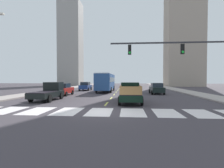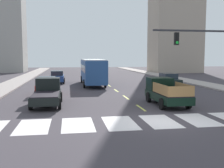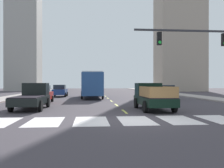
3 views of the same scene
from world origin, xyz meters
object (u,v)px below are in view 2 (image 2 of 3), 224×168
(pickup_stakebed, at_px, (165,92))
(sedan_mid, at_px, (47,86))
(city_bus, at_px, (92,70))
(sedan_near_right, at_px, (57,77))
(sedan_near_left, at_px, (168,80))
(pickup_dark, at_px, (47,92))

(pickup_stakebed, distance_m, sedan_mid, 11.63)
(city_bus, distance_m, sedan_near_right, 5.77)
(city_bus, bearing_deg, pickup_stakebed, -75.14)
(city_bus, relative_size, sedan_near_left, 2.45)
(sedan_near_right, bearing_deg, sedan_mid, -94.75)
(pickup_dark, bearing_deg, sedan_near_right, 89.47)
(sedan_mid, bearing_deg, city_bus, 57.93)
(city_bus, relative_size, sedan_mid, 2.45)
(sedan_near_right, bearing_deg, city_bus, -37.58)
(pickup_stakebed, distance_m, city_bus, 15.50)
(pickup_stakebed, bearing_deg, sedan_mid, 142.36)
(city_bus, height_order, sedan_mid, city_bus)
(pickup_dark, bearing_deg, city_bus, 70.55)
(sedan_mid, bearing_deg, sedan_near_right, 87.98)
(pickup_stakebed, relative_size, sedan_mid, 1.18)
(city_bus, height_order, sedan_near_right, city_bus)
(pickup_dark, bearing_deg, pickup_stakebed, -9.12)
(pickup_stakebed, relative_size, pickup_dark, 1.00)
(pickup_dark, relative_size, city_bus, 0.48)
(pickup_stakebed, bearing_deg, sedan_near_left, 66.28)
(sedan_near_left, bearing_deg, sedan_mid, -165.55)
(pickup_stakebed, relative_size, city_bus, 0.48)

